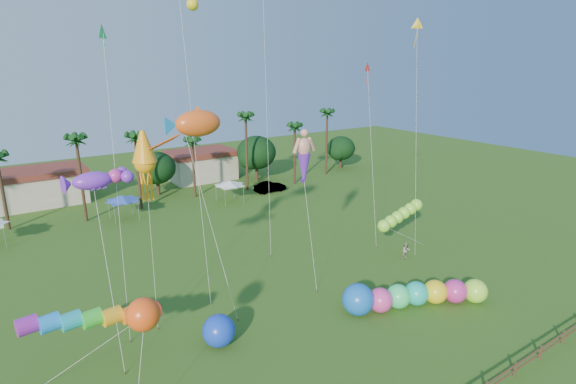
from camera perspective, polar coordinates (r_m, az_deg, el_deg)
ground at (r=31.67m, az=10.92°, el=-20.23°), size 160.00×160.00×0.00m
tree_line at (r=66.93m, az=-14.02°, el=3.32°), size 69.46×8.91×11.00m
buildings_row at (r=71.22m, az=-20.62°, el=1.63°), size 35.00×7.00×4.00m
tent_row at (r=57.52m, az=-20.12°, el=-0.86°), size 31.00×4.00×0.60m
car_b at (r=66.71m, az=-2.29°, el=0.66°), size 4.78×1.68×1.57m
spectator_b at (r=45.88m, az=14.77°, el=-7.20°), size 0.97×0.85×1.69m
caterpillar_inflatable at (r=37.38m, az=15.21°, el=-12.54°), size 11.61×6.54×2.46m
blue_ball at (r=32.20m, az=-8.77°, el=-17.01°), size 2.25×2.25×2.25m
rainbow_tube at (r=30.97m, az=-20.71°, el=-15.13°), size 8.65×1.32×3.64m
green_worm at (r=44.71m, az=12.08°, el=-4.24°), size 9.38×3.10×4.06m
orange_ball_kite at (r=24.87m, az=-17.90°, el=-14.58°), size 2.33×1.96×7.14m
merman_kite at (r=37.76m, az=2.04°, el=4.03°), size 2.25×4.08×12.94m
fish_kite at (r=35.46m, az=-11.33°, el=8.54°), size 5.66×7.12×15.26m
squid_kite at (r=34.11m, az=-17.71°, el=3.50°), size 2.23×4.40×14.09m
lobster_kite at (r=30.24m, az=-23.54°, el=1.31°), size 4.62×5.52×12.40m
delta_kite_red at (r=47.73m, az=10.09°, el=14.93°), size 1.81×4.10×18.69m
delta_kite_yellow at (r=46.67m, az=16.09°, el=19.31°), size 2.33×4.01×22.66m
delta_kite_green at (r=32.85m, az=-22.42°, el=17.51°), size 1.78×4.27×21.04m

